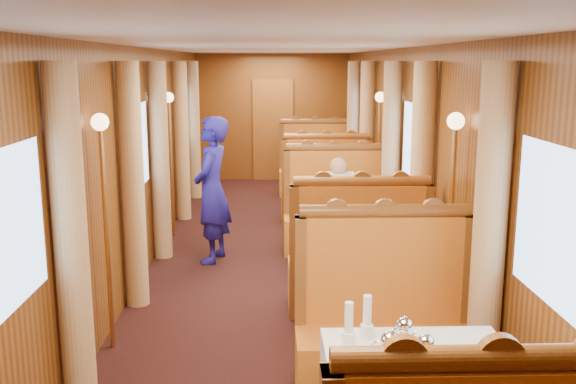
{
  "coord_description": "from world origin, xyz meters",
  "views": [
    {
      "loc": [
        -0.08,
        -6.79,
        2.34
      ],
      "look_at": [
        0.11,
        -0.46,
        1.05
      ],
      "focal_mm": 40.0,
      "sensor_mm": 36.0,
      "label": 1
    }
  ],
  "objects_px": {
    "tea_tray": "(399,355)",
    "banquette_mid_aft": "(336,217)",
    "banquette_far_aft": "(316,171)",
    "teapot_left": "(389,351)",
    "banquette_near_aft": "(385,332)",
    "banquette_far_fwd": "(325,193)",
    "table_mid": "(345,243)",
    "table_far": "(320,184)",
    "steward": "(212,190)",
    "fruit_plate": "(479,357)",
    "rose_vase_mid": "(348,194)",
    "teapot_back": "(404,336)",
    "passenger": "(338,196)",
    "rose_vase_far": "(322,150)",
    "banquette_mid_fwd": "(358,268)",
    "teapot_right": "(425,353)"
  },
  "relations": [
    {
      "from": "tea_tray",
      "to": "banquette_mid_aft",
      "type": "bearing_deg",
      "value": 88.45
    },
    {
      "from": "banquette_far_aft",
      "to": "teapot_left",
      "type": "distance_m",
      "value": 8.14
    },
    {
      "from": "banquette_near_aft",
      "to": "banquette_far_fwd",
      "type": "distance_m",
      "value": 4.97
    },
    {
      "from": "table_mid",
      "to": "tea_tray",
      "type": "xyz_separation_m",
      "value": [
        -0.12,
        -3.53,
        0.38
      ]
    },
    {
      "from": "table_far",
      "to": "teapot_left",
      "type": "relative_size",
      "value": 6.11
    },
    {
      "from": "table_far",
      "to": "steward",
      "type": "height_order",
      "value": "steward"
    },
    {
      "from": "fruit_plate",
      "to": "teapot_left",
      "type": "bearing_deg",
      "value": -177.4
    },
    {
      "from": "rose_vase_mid",
      "to": "teapot_back",
      "type": "bearing_deg",
      "value": -91.55
    },
    {
      "from": "teapot_back",
      "to": "banquette_near_aft",
      "type": "bearing_deg",
      "value": 81.49
    },
    {
      "from": "teapot_left",
      "to": "table_mid",
      "type": "bearing_deg",
      "value": 108.42
    },
    {
      "from": "tea_tray",
      "to": "passenger",
      "type": "distance_m",
      "value": 4.3
    },
    {
      "from": "banquette_far_fwd",
      "to": "tea_tray",
      "type": "height_order",
      "value": "banquette_far_fwd"
    },
    {
      "from": "table_mid",
      "to": "steward",
      "type": "xyz_separation_m",
      "value": [
        -1.5,
        0.6,
        0.49
      ]
    },
    {
      "from": "table_mid",
      "to": "table_far",
      "type": "distance_m",
      "value": 3.5
    },
    {
      "from": "banquette_far_fwd",
      "to": "rose_vase_far",
      "type": "distance_m",
      "value": 1.13
    },
    {
      "from": "banquette_mid_fwd",
      "to": "passenger",
      "type": "distance_m",
      "value": 1.8
    },
    {
      "from": "fruit_plate",
      "to": "passenger",
      "type": "distance_m",
      "value": 4.37
    },
    {
      "from": "banquette_far_fwd",
      "to": "tea_tray",
      "type": "relative_size",
      "value": 3.94
    },
    {
      "from": "teapot_right",
      "to": "passenger",
      "type": "xyz_separation_m",
      "value": [
        0.0,
        4.4,
        -0.07
      ]
    },
    {
      "from": "table_mid",
      "to": "banquette_mid_aft",
      "type": "xyz_separation_m",
      "value": [
        0.0,
        1.01,
        0.05
      ]
    },
    {
      "from": "banquette_near_aft",
      "to": "teapot_right",
      "type": "bearing_deg",
      "value": -90.24
    },
    {
      "from": "fruit_plate",
      "to": "rose_vase_mid",
      "type": "distance_m",
      "value": 3.61
    },
    {
      "from": "table_mid",
      "to": "rose_vase_mid",
      "type": "height_order",
      "value": "rose_vase_mid"
    },
    {
      "from": "banquette_far_aft",
      "to": "teapot_left",
      "type": "xyz_separation_m",
      "value": [
        -0.19,
        -8.13,
        0.4
      ]
    },
    {
      "from": "teapot_right",
      "to": "rose_vase_far",
      "type": "relative_size",
      "value": 0.45
    },
    {
      "from": "table_far",
      "to": "teapot_right",
      "type": "distance_m",
      "value": 7.15
    },
    {
      "from": "banquette_mid_fwd",
      "to": "teapot_right",
      "type": "relative_size",
      "value": 8.35
    },
    {
      "from": "banquette_far_fwd",
      "to": "banquette_far_aft",
      "type": "relative_size",
      "value": 1.0
    },
    {
      "from": "banquette_mid_fwd",
      "to": "rose_vase_mid",
      "type": "distance_m",
      "value": 1.13
    },
    {
      "from": "banquette_near_aft",
      "to": "banquette_mid_aft",
      "type": "distance_m",
      "value": 3.5
    },
    {
      "from": "banquette_mid_aft",
      "to": "banquette_far_aft",
      "type": "xyz_separation_m",
      "value": [
        0.0,
        3.5,
        0.0
      ]
    },
    {
      "from": "banquette_mid_aft",
      "to": "teapot_back",
      "type": "xyz_separation_m",
      "value": [
        -0.07,
        -4.44,
        0.4
      ]
    },
    {
      "from": "banquette_mid_fwd",
      "to": "teapot_left",
      "type": "xyz_separation_m",
      "value": [
        -0.19,
        -2.6,
        0.4
      ]
    },
    {
      "from": "table_mid",
      "to": "teapot_right",
      "type": "relative_size",
      "value": 6.55
    },
    {
      "from": "banquette_far_fwd",
      "to": "teapot_back",
      "type": "distance_m",
      "value": 5.92
    },
    {
      "from": "fruit_plate",
      "to": "steward",
      "type": "relative_size",
      "value": 0.14
    },
    {
      "from": "banquette_far_aft",
      "to": "teapot_back",
      "type": "distance_m",
      "value": 7.95
    },
    {
      "from": "banquette_mid_aft",
      "to": "tea_tray",
      "type": "relative_size",
      "value": 3.94
    },
    {
      "from": "banquette_near_aft",
      "to": "fruit_plate",
      "type": "xyz_separation_m",
      "value": [
        0.3,
        -1.11,
        0.35
      ]
    },
    {
      "from": "banquette_near_aft",
      "to": "teapot_left",
      "type": "height_order",
      "value": "banquette_near_aft"
    },
    {
      "from": "banquette_mid_fwd",
      "to": "table_far",
      "type": "bearing_deg",
      "value": 90.0
    },
    {
      "from": "banquette_mid_aft",
      "to": "teapot_left",
      "type": "relative_size",
      "value": 7.79
    },
    {
      "from": "table_far",
      "to": "banquette_far_aft",
      "type": "height_order",
      "value": "banquette_far_aft"
    },
    {
      "from": "banquette_mid_aft",
      "to": "rose_vase_mid",
      "type": "xyz_separation_m",
      "value": [
        0.02,
        -1.01,
        0.5
      ]
    },
    {
      "from": "rose_vase_far",
      "to": "passenger",
      "type": "relative_size",
      "value": 0.47
    },
    {
      "from": "banquette_far_fwd",
      "to": "banquette_mid_fwd",
      "type": "bearing_deg",
      "value": -90.0
    },
    {
      "from": "table_far",
      "to": "steward",
      "type": "relative_size",
      "value": 0.61
    },
    {
      "from": "banquette_mid_aft",
      "to": "fruit_plate",
      "type": "bearing_deg",
      "value": -86.23
    },
    {
      "from": "banquette_mid_fwd",
      "to": "rose_vase_far",
      "type": "relative_size",
      "value": 3.72
    },
    {
      "from": "steward",
      "to": "passenger",
      "type": "distance_m",
      "value": 1.52
    }
  ]
}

